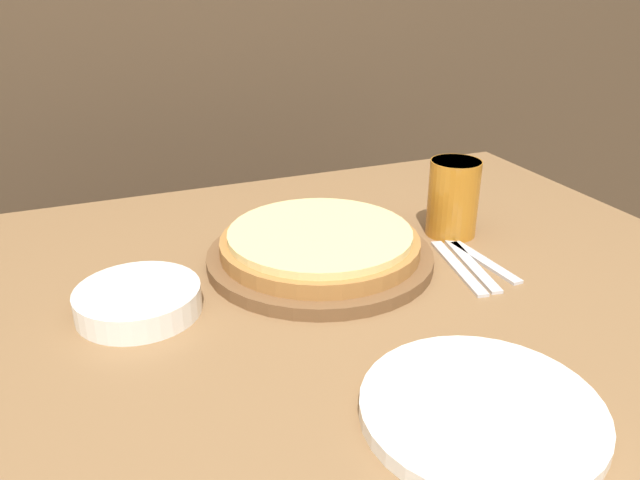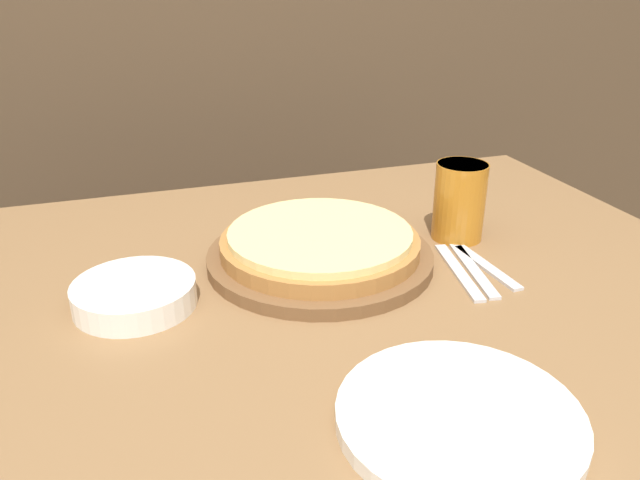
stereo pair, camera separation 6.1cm
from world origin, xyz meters
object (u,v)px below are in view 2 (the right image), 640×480
beer_glass (460,198)px  spoon (487,267)px  dinner_plate (459,417)px  dinner_knife (473,269)px  fork (458,271)px  side_bowl (135,294)px  pizza_on_board (320,248)px

beer_glass → spoon: size_ratio=0.83×
dinner_plate → dinner_knife: (0.20, 0.30, -0.01)m
spoon → dinner_knife: bearing=180.0°
dinner_plate → fork: size_ratio=1.38×
side_bowl → dinner_plate: bearing=-49.5°
dinner_knife → dinner_plate: bearing=-123.2°
beer_glass → side_bowl: beer_glass is taller
spoon → fork: bearing=180.0°
side_bowl → fork: side_bowl is taller
dinner_plate → dinner_knife: 0.36m
pizza_on_board → beer_glass: (0.25, 0.02, 0.05)m
fork → dinner_knife: bearing=0.0°
beer_glass → dinner_plate: bearing=-119.2°
pizza_on_board → dinner_knife: 0.24m
pizza_on_board → fork: size_ratio=1.90×
dinner_plate → side_bowl: side_bowl is taller
fork → spoon: size_ratio=1.17×
beer_glass → dinner_knife: (-0.04, -0.12, -0.07)m
dinner_plate → spoon: dinner_plate is taller
pizza_on_board → beer_glass: 0.26m
beer_glass → dinner_knife: size_ratio=0.71×
dinner_plate → spoon: bearing=53.6°
dinner_plate → dinner_knife: size_ratio=1.38×
pizza_on_board → dinner_knife: (0.22, -0.10, -0.02)m
spoon → side_bowl: bearing=174.2°
beer_glass → fork: bearing=-117.9°
beer_glass → spoon: (-0.01, -0.12, -0.07)m
dinner_knife → spoon: 0.03m
fork → beer_glass: bearing=62.1°
pizza_on_board → dinner_knife: pizza_on_board is taller
side_bowl → spoon: (0.53, -0.05, -0.02)m
spoon → beer_glass: bearing=83.5°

